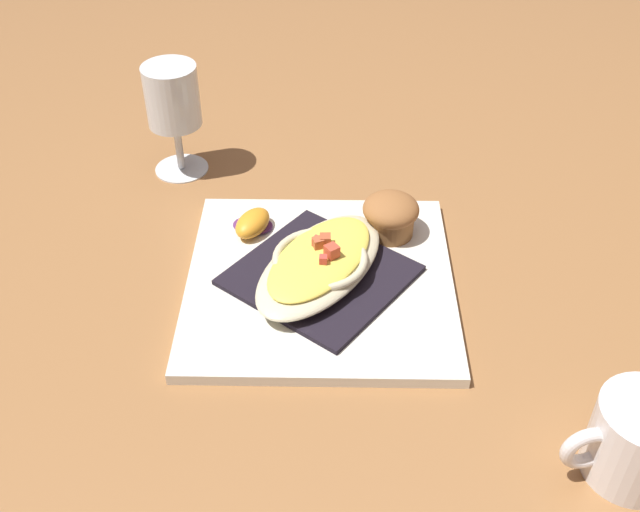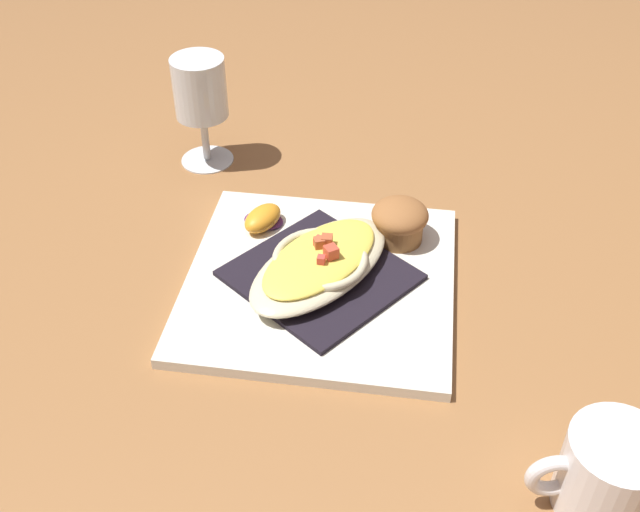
# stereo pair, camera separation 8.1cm
# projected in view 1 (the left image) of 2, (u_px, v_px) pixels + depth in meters

# --- Properties ---
(ground_plane) EXTENTS (2.60, 2.60, 0.00)m
(ground_plane) POSITION_uv_depth(u_px,v_px,m) (320.00, 286.00, 0.84)
(ground_plane) COLOR #9A693D
(square_plate) EXTENTS (0.35, 0.35, 0.01)m
(square_plate) POSITION_uv_depth(u_px,v_px,m) (320.00, 281.00, 0.84)
(square_plate) COLOR white
(square_plate) RESTS_ON ground_plane
(folded_napkin) EXTENTS (0.23, 0.23, 0.01)m
(folded_napkin) POSITION_uv_depth(u_px,v_px,m) (320.00, 275.00, 0.83)
(folded_napkin) COLOR black
(folded_napkin) RESTS_ON square_plate
(gratin_dish) EXTENTS (0.21, 0.21, 0.04)m
(gratin_dish) POSITION_uv_depth(u_px,v_px,m) (320.00, 262.00, 0.82)
(gratin_dish) COLOR beige
(gratin_dish) RESTS_ON folded_napkin
(muffin) EXTENTS (0.07, 0.07, 0.05)m
(muffin) POSITION_uv_depth(u_px,v_px,m) (391.00, 214.00, 0.88)
(muffin) COLOR #956234
(muffin) RESTS_ON square_plate
(orange_garnish) EXTENTS (0.06, 0.07, 0.02)m
(orange_garnish) POSITION_uv_depth(u_px,v_px,m) (253.00, 223.00, 0.89)
(orange_garnish) COLOR #592B60
(orange_garnish) RESTS_ON square_plate
(coffee_mug) EXTENTS (0.11, 0.08, 0.08)m
(coffee_mug) POSITION_uv_depth(u_px,v_px,m) (635.00, 444.00, 0.64)
(coffee_mug) COLOR white
(coffee_mug) RESTS_ON ground_plane
(stemmed_glass) EXTENTS (0.07, 0.07, 0.15)m
(stemmed_glass) POSITION_uv_depth(u_px,v_px,m) (173.00, 103.00, 0.96)
(stemmed_glass) COLOR white
(stemmed_glass) RESTS_ON ground_plane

